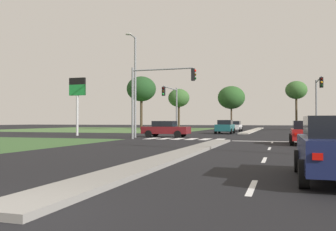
% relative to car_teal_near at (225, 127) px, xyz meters
% --- Properties ---
extents(ground_plane, '(200.00, 200.00, 0.00)m').
position_rel_car_teal_near_xyz_m(ground_plane, '(2.25, -8.69, -0.82)').
color(ground_plane, black).
extents(grass_verge_far_left, '(35.00, 35.00, 0.01)m').
position_rel_car_teal_near_xyz_m(grass_verge_far_left, '(-23.25, 15.81, -0.81)').
color(grass_verge_far_left, '#476B38').
rests_on(grass_verge_far_left, ground).
extents(median_island_near, '(1.20, 22.00, 0.14)m').
position_rel_car_teal_near_xyz_m(median_island_near, '(2.25, -27.69, -0.75)').
color(median_island_near, gray).
rests_on(median_island_near, ground).
extents(median_island_far, '(1.20, 36.00, 0.14)m').
position_rel_car_teal_near_xyz_m(median_island_far, '(2.25, 16.31, -0.75)').
color(median_island_far, '#ADA89E').
rests_on(median_island_far, ground).
extents(lane_dash_near, '(0.14, 2.00, 0.01)m').
position_rel_car_teal_near_xyz_m(lane_dash_near, '(5.75, -34.78, -0.81)').
color(lane_dash_near, silver).
rests_on(lane_dash_near, ground).
extents(lane_dash_second, '(0.14, 2.00, 0.01)m').
position_rel_car_teal_near_xyz_m(lane_dash_second, '(5.75, -28.78, -0.81)').
color(lane_dash_second, silver).
rests_on(lane_dash_second, ground).
extents(lane_dash_third, '(0.14, 2.00, 0.01)m').
position_rel_car_teal_near_xyz_m(lane_dash_third, '(5.75, -22.78, -0.81)').
color(lane_dash_third, silver).
rests_on(lane_dash_third, ground).
extents(lane_dash_fourth, '(0.14, 2.00, 0.01)m').
position_rel_car_teal_near_xyz_m(lane_dash_fourth, '(5.75, -16.78, -0.81)').
color(lane_dash_fourth, silver).
rests_on(lane_dash_fourth, ground).
extents(stop_bar_near, '(6.40, 0.50, 0.01)m').
position_rel_car_teal_near_xyz_m(stop_bar_near, '(6.05, -15.69, -0.81)').
color(stop_bar_near, silver).
rests_on(stop_bar_near, ground).
extents(crosswalk_bar_near, '(0.70, 2.80, 0.01)m').
position_rel_car_teal_near_xyz_m(crosswalk_bar_near, '(-4.15, -13.89, -0.81)').
color(crosswalk_bar_near, silver).
rests_on(crosswalk_bar_near, ground).
extents(crosswalk_bar_second, '(0.70, 2.80, 0.01)m').
position_rel_car_teal_near_xyz_m(crosswalk_bar_second, '(-3.00, -13.89, -0.81)').
color(crosswalk_bar_second, silver).
rests_on(crosswalk_bar_second, ground).
extents(crosswalk_bar_third, '(0.70, 2.80, 0.01)m').
position_rel_car_teal_near_xyz_m(crosswalk_bar_third, '(-1.85, -13.89, -0.81)').
color(crosswalk_bar_third, silver).
rests_on(crosswalk_bar_third, ground).
extents(crosswalk_bar_fourth, '(0.70, 2.80, 0.01)m').
position_rel_car_teal_near_xyz_m(crosswalk_bar_fourth, '(-0.70, -13.89, -0.81)').
color(crosswalk_bar_fourth, silver).
rests_on(crosswalk_bar_fourth, ground).
extents(crosswalk_bar_fifth, '(0.70, 2.80, 0.01)m').
position_rel_car_teal_near_xyz_m(crosswalk_bar_fifth, '(0.45, -13.89, -0.81)').
color(crosswalk_bar_fifth, silver).
rests_on(crosswalk_bar_fifth, ground).
extents(crosswalk_bar_sixth, '(0.70, 2.80, 0.01)m').
position_rel_car_teal_near_xyz_m(crosswalk_bar_sixth, '(1.60, -13.89, -0.81)').
color(crosswalk_bar_sixth, silver).
rests_on(crosswalk_bar_sixth, ground).
extents(car_teal_near, '(2.00, 4.28, 1.60)m').
position_rel_car_teal_near_xyz_m(car_teal_near, '(0.00, 0.00, 0.00)').
color(car_teal_near, '#19565B').
rests_on(car_teal_near, ground).
extents(car_maroon_second, '(4.35, 2.09, 1.49)m').
position_rel_car_teal_near_xyz_m(car_maroon_second, '(-3.87, -10.93, -0.05)').
color(car_maroon_second, maroon).
rests_on(car_maroon_second, ground).
extents(car_white_third, '(2.06, 4.54, 1.49)m').
position_rel_car_teal_near_xyz_m(car_white_third, '(-0.15, 9.99, -0.05)').
color(car_white_third, silver).
rests_on(car_white_third, ground).
extents(car_red_fifth, '(2.04, 4.40, 1.50)m').
position_rel_car_teal_near_xyz_m(car_red_fifth, '(7.88, -18.58, -0.05)').
color(car_red_fifth, '#A31919').
rests_on(car_red_fifth, ground).
extents(traffic_signal_far_right, '(0.32, 5.60, 5.77)m').
position_rel_car_teal_near_xyz_m(traffic_signal_far_right, '(9.85, -4.12, 3.21)').
color(traffic_signal_far_right, gray).
rests_on(traffic_signal_far_right, ground).
extents(traffic_signal_far_left, '(0.32, 5.28, 5.37)m').
position_rel_car_teal_near_xyz_m(traffic_signal_far_left, '(-5.35, -4.06, 2.93)').
color(traffic_signal_far_left, gray).
rests_on(traffic_signal_far_left, ground).
extents(traffic_signal_near_left, '(5.48, 0.32, 5.89)m').
position_rel_car_teal_near_xyz_m(traffic_signal_near_left, '(-3.39, -15.29, 3.28)').
color(traffic_signal_near_left, gray).
rests_on(traffic_signal_near_left, ground).
extents(street_lamp_second, '(0.57, 2.20, 9.06)m').
position_rel_car_teal_near_xyz_m(street_lamp_second, '(-6.15, -12.94, 4.25)').
color(street_lamp_second, gray).
rests_on(street_lamp_second, ground).
extents(fuel_price_totem, '(1.80, 0.24, 5.90)m').
position_rel_car_teal_near_xyz_m(fuel_price_totem, '(-13.49, -10.43, 3.49)').
color(fuel_price_totem, silver).
rests_on(fuel_price_totem, ground).
extents(treeline_near, '(5.29, 5.29, 9.55)m').
position_rel_car_teal_near_xyz_m(treeline_near, '(-17.77, 18.16, 6.44)').
color(treeline_near, '#423323').
rests_on(treeline_near, ground).
extents(treeline_second, '(3.85, 3.85, 7.32)m').
position_rel_car_teal_near_xyz_m(treeline_second, '(-11.36, 20.34, 4.82)').
color(treeline_second, '#423323').
rests_on(treeline_second, ground).
extents(treeline_third, '(4.65, 4.65, 7.52)m').
position_rel_car_teal_near_xyz_m(treeline_third, '(-1.88, 20.01, 4.72)').
color(treeline_third, '#423323').
rests_on(treeline_third, ground).
extents(treeline_fourth, '(3.60, 3.60, 8.30)m').
position_rel_car_teal_near_xyz_m(treeline_fourth, '(8.77, 22.40, 5.88)').
color(treeline_fourth, '#423323').
rests_on(treeline_fourth, ground).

